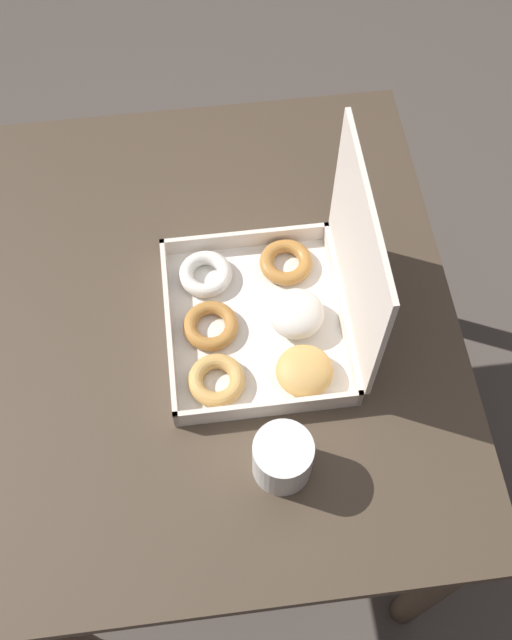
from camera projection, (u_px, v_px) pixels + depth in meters
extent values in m
plane|color=#564C44|center=(230.00, 452.00, 1.84)|extent=(8.00, 8.00, 0.00)
cube|color=#4C3D2D|center=(218.00, 319.00, 1.24)|extent=(0.92, 0.78, 0.03)
cylinder|color=#4C3D2D|center=(60.00, 252.00, 1.72)|extent=(0.06, 0.06, 0.67)
cylinder|color=#4C3D2D|center=(59.00, 635.00, 1.33)|extent=(0.06, 0.06, 0.67)
cylinder|color=#4C3D2D|center=(351.00, 222.00, 1.76)|extent=(0.06, 0.06, 0.67)
cylinder|color=#4C3D2D|center=(434.00, 586.00, 1.37)|extent=(0.06, 0.06, 0.67)
cube|color=silver|center=(256.00, 325.00, 1.21)|extent=(0.32, 0.29, 0.01)
cube|color=silver|center=(169.00, 328.00, 1.19)|extent=(0.32, 0.01, 0.04)
cube|color=silver|center=(342.00, 309.00, 1.20)|extent=(0.32, 0.01, 0.04)
cube|color=silver|center=(245.00, 239.00, 1.27)|extent=(0.01, 0.29, 0.04)
cube|color=silver|center=(269.00, 408.00, 1.12)|extent=(0.01, 0.29, 0.04)
cube|color=silver|center=(358.00, 256.00, 1.07)|extent=(0.32, 0.01, 0.27)
torus|color=white|center=(206.00, 274.00, 1.24)|extent=(0.09, 0.09, 0.02)
torus|color=#B77A38|center=(211.00, 326.00, 1.20)|extent=(0.09, 0.09, 0.02)
torus|color=tan|center=(217.00, 380.00, 1.15)|extent=(0.09, 0.09, 0.02)
torus|color=#B77A38|center=(286.00, 262.00, 1.25)|extent=(0.09, 0.09, 0.02)
ellipsoid|color=white|center=(296.00, 314.00, 1.19)|extent=(0.09, 0.09, 0.05)
ellipsoid|color=tan|center=(305.00, 371.00, 1.15)|extent=(0.09, 0.09, 0.04)
cylinder|color=white|center=(283.00, 458.00, 1.06)|extent=(0.09, 0.09, 0.09)
cylinder|color=black|center=(283.00, 449.00, 1.03)|extent=(0.07, 0.07, 0.01)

